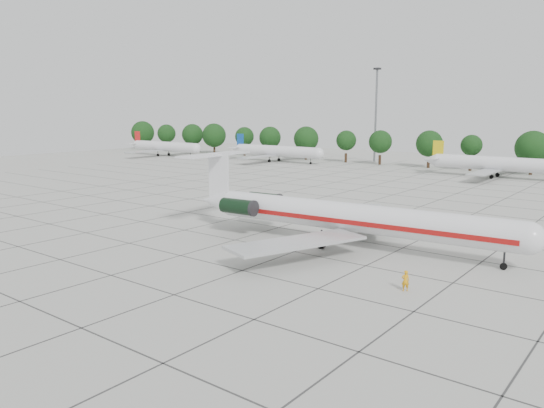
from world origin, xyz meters
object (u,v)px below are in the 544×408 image
object	(u,v)px
bg_airliner_a	(165,147)
bg_airliner_c	(499,164)
main_airliner	(337,215)
bg_airliner_b	(276,151)
ground_crew	(405,281)
floodlight_mast	(376,110)

from	to	relation	value
bg_airliner_a	bg_airliner_c	distance (m)	98.09
bg_airliner_a	main_airliner	bearing A→B (deg)	-32.35
main_airliner	bg_airliner_c	size ratio (longest dim) A/B	1.35
main_airliner	bg_airliner_b	distance (m)	92.54
bg_airliner_b	bg_airliner_a	bearing A→B (deg)	-170.96
main_airliner	ground_crew	bearing A→B (deg)	-42.83
bg_airliner_a	floodlight_mast	size ratio (longest dim) A/B	1.11
bg_airliner_a	ground_crew	bearing A→B (deg)	-33.01
ground_crew	floodlight_mast	xyz separation A→B (m)	(-51.67, 96.24, 13.44)
main_airliner	bg_airliner_b	world-z (taller)	main_airliner
main_airliner	bg_airliner_a	xyz separation A→B (m)	(-100.07, 63.38, -0.26)
bg_airliner_b	bg_airliner_c	size ratio (longest dim) A/B	1.00
floodlight_mast	ground_crew	bearing A→B (deg)	-61.77
ground_crew	bg_airliner_c	size ratio (longest dim) A/B	0.06
main_airliner	floodlight_mast	distance (m)	96.25
ground_crew	bg_airliner_a	size ratio (longest dim) A/B	0.06
bg_airliner_a	bg_airliner_b	xyz separation A→B (m)	(39.08, 6.22, 0.00)
bg_airliner_b	ground_crew	bearing A→B (deg)	-47.30
ground_crew	main_airliner	bearing A→B (deg)	-76.03
main_airliner	floodlight_mast	xyz separation A→B (m)	(-39.84, 86.91, 11.11)
main_airliner	ground_crew	size ratio (longest dim) A/B	22.81
ground_crew	bg_airliner_a	xyz separation A→B (m)	(-111.90, 72.71, 2.07)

